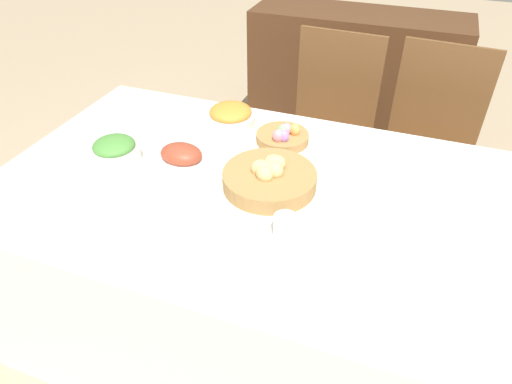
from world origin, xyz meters
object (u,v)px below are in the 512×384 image
(green_salad_bowl, at_px, (115,152))
(fork, at_px, (130,237))
(chair_far_right, at_px, (427,143))
(spoon, at_px, (243,269))
(egg_basket, at_px, (283,136))
(dinner_plate, at_px, (179,250))
(knife, at_px, (233,266))
(ham_platter, at_px, (181,155))
(chair_far_center, at_px, (328,126))
(sideboard, at_px, (352,81))
(drinking_cup, at_px, (285,227))
(butter_dish, at_px, (122,193))
(bread_basket, at_px, (269,177))
(carrot_bowl, at_px, (231,117))

(green_salad_bowl, bearing_deg, fork, -51.35)
(chair_far_right, xyz_separation_m, spoon, (-0.44, -1.25, 0.22))
(egg_basket, height_order, dinner_plate, egg_basket)
(knife, xyz_separation_m, spoon, (0.03, 0.00, 0.00))
(chair_far_right, height_order, ham_platter, chair_far_right)
(egg_basket, bearing_deg, chair_far_center, 84.01)
(sideboard, distance_m, dinner_plate, 2.09)
(chair_far_right, relative_size, fork, 5.09)
(sideboard, height_order, knife, sideboard)
(drinking_cup, bearing_deg, chair_far_center, 95.57)
(ham_platter, relative_size, green_salad_bowl, 1.39)
(chair_far_center, xyz_separation_m, dinner_plate, (-0.15, -1.25, 0.22))
(egg_basket, relative_size, ham_platter, 0.84)
(green_salad_bowl, xyz_separation_m, butter_dish, (0.13, -0.16, -0.03))
(butter_dish, bearing_deg, ham_platter, 72.32)
(bread_basket, xyz_separation_m, fork, (-0.30, -0.38, -0.03))
(dinner_plate, height_order, spoon, dinner_plate)
(green_salad_bowl, distance_m, butter_dish, 0.21)
(fork, bearing_deg, carrot_bowl, 86.20)
(ham_platter, bearing_deg, chair_far_center, 66.53)
(dinner_plate, relative_size, drinking_cup, 3.51)
(butter_dish, bearing_deg, bread_basket, 27.27)
(chair_far_right, relative_size, spoon, 5.09)
(egg_basket, height_order, butter_dish, egg_basket)
(carrot_bowl, bearing_deg, chair_far_right, 34.59)
(green_salad_bowl, distance_m, carrot_bowl, 0.48)
(butter_dish, bearing_deg, spoon, -18.55)
(dinner_plate, distance_m, butter_dish, 0.33)
(chair_far_right, bearing_deg, knife, -105.16)
(bread_basket, distance_m, dinner_plate, 0.41)
(dinner_plate, height_order, fork, dinner_plate)
(drinking_cup, bearing_deg, chair_far_right, 70.89)
(drinking_cup, bearing_deg, green_salad_bowl, 166.22)
(fork, relative_size, butter_dish, 1.35)
(knife, bearing_deg, drinking_cup, 56.64)
(sideboard, relative_size, egg_basket, 6.44)
(sideboard, height_order, spoon, sideboard)
(spoon, distance_m, drinking_cup, 0.18)
(bread_basket, bearing_deg, ham_platter, 174.31)
(sideboard, height_order, carrot_bowl, sideboard)
(sideboard, bearing_deg, knife, -89.25)
(ham_platter, xyz_separation_m, butter_dish, (-0.08, -0.25, -0.01))
(chair_far_right, height_order, egg_basket, chair_far_right)
(dinner_plate, xyz_separation_m, drinking_cup, (0.26, 0.16, 0.03))
(knife, bearing_deg, chair_far_right, 66.99)
(chair_far_center, xyz_separation_m, carrot_bowl, (-0.29, -0.54, 0.26))
(carrot_bowl, distance_m, dinner_plate, 0.73)
(chair_far_right, relative_size, dinner_plate, 3.49)
(egg_basket, distance_m, ham_platter, 0.39)
(carrot_bowl, distance_m, drinking_cup, 0.68)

